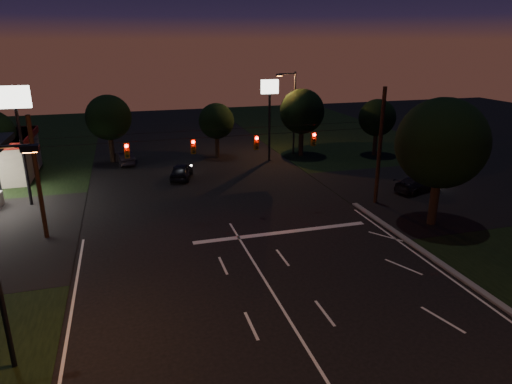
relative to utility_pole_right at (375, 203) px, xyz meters
name	(u,v)px	position (x,y,z in m)	size (l,w,h in m)	color
ground	(305,346)	(-12.00, -15.00, 0.00)	(140.00, 140.00, 0.00)	black
cross_street_right	(452,190)	(8.00, 1.00, 0.00)	(20.00, 16.00, 0.02)	black
stop_bar	(282,232)	(-9.00, -3.50, 0.01)	(12.00, 0.50, 0.01)	silver
utility_pole_right	(375,203)	(0.00, 0.00, 0.00)	(0.30, 0.30, 9.00)	black
utility_pole_left	(47,238)	(-24.00, 0.00, 0.00)	(0.28, 0.28, 8.00)	black
signal_span	(225,144)	(-12.00, -0.04, 5.50)	(24.00, 0.40, 1.56)	black
pole_sign_left_near	(17,115)	(-26.00, 7.00, 6.98)	(2.20, 0.30, 9.10)	black
pole_sign_right	(270,101)	(-4.00, 15.00, 6.24)	(1.80, 0.30, 8.40)	black
street_light_right_far	(292,107)	(-0.76, 17.00, 5.24)	(2.20, 0.35, 9.00)	black
tree_right_near	(440,144)	(1.53, -4.83, 5.68)	(6.00, 6.00, 8.76)	black
tree_far_b	(109,118)	(-19.98, 19.13, 4.61)	(4.60, 4.60, 6.98)	black
tree_far_c	(216,121)	(-8.98, 18.10, 3.90)	(3.80, 3.80, 5.86)	black
tree_far_d	(302,112)	(0.02, 16.13, 4.83)	(4.80, 4.80, 7.30)	black
tree_far_e	(377,118)	(8.02, 14.11, 4.11)	(4.00, 4.00, 6.18)	black
car_oncoming_a	(181,171)	(-13.83, 10.86, 0.71)	(1.68, 4.18, 1.43)	black
car_oncoming_b	(124,158)	(-18.84, 17.63, 0.68)	(1.43, 4.10, 1.35)	black
car_cross	(418,184)	(4.87, 1.51, 0.66)	(1.84, 4.52, 1.31)	black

